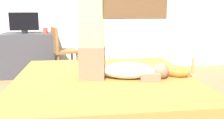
# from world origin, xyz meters

# --- Properties ---
(ground_plane) EXTENTS (16.00, 16.00, 0.00)m
(ground_plane) POSITION_xyz_m (0.00, 0.00, 0.00)
(ground_plane) COLOR olive
(bed) EXTENTS (1.96, 1.95, 0.44)m
(bed) POSITION_xyz_m (0.07, 0.01, 0.22)
(bed) COLOR brown
(bed) RESTS_ON ground
(person_lying) EXTENTS (0.94, 0.38, 0.34)m
(person_lying) POSITION_xyz_m (0.21, -0.04, 0.55)
(person_lying) COLOR silver
(person_lying) RESTS_ON bed
(cat) EXTENTS (0.34, 0.19, 0.21)m
(cat) POSITION_xyz_m (0.82, -0.08, 0.50)
(cat) COLOR #C67A2D
(cat) RESTS_ON bed
(desk) EXTENTS (0.90, 0.56, 0.74)m
(desk) POSITION_xyz_m (-1.07, 1.81, 0.37)
(desk) COLOR #38383D
(desk) RESTS_ON ground
(tv_monitor) EXTENTS (0.48, 0.10, 0.35)m
(tv_monitor) POSITION_xyz_m (-1.13, 1.81, 0.92)
(tv_monitor) COLOR black
(tv_monitor) RESTS_ON desk
(cup) EXTENTS (0.07, 0.07, 0.10)m
(cup) POSITION_xyz_m (-0.77, 1.67, 0.79)
(cup) COLOR #B23D38
(cup) RESTS_ON desk
(chair_by_desk) EXTENTS (0.48, 0.48, 0.86)m
(chair_by_desk) POSITION_xyz_m (-0.51, 1.55, 0.51)
(chair_by_desk) COLOR brown
(chair_by_desk) RESTS_ON ground
(curtain_left) EXTENTS (0.44, 0.06, 2.38)m
(curtain_left) POSITION_xyz_m (-0.00, 2.09, 1.19)
(curtain_left) COLOR #ADCC75
(curtain_left) RESTS_ON ground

